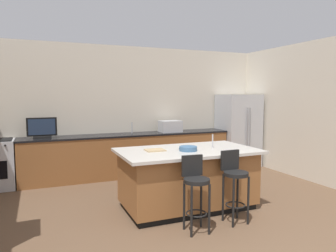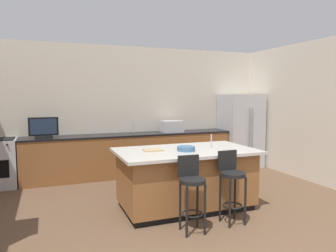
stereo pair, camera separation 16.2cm
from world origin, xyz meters
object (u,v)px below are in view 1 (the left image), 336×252
Objects in this scene: bar_stool_left at (196,187)px; kitchen_island at (187,178)px; bar_stool_right at (234,180)px; tv_remote at (182,148)px; cutting_board at (155,150)px; fruit_bowl at (188,149)px; refrigerator at (238,130)px; microwave at (170,126)px; tv_monitor at (42,129)px.

kitchen_island is at bearing 74.12° from bar_stool_left.
bar_stool_right reaches higher than tv_remote.
bar_stool_right is at bearing -45.43° from cutting_board.
bar_stool_right reaches higher than bar_stool_left.
kitchen_island is 7.88× the size of fruit_bowl.
refrigerator is 1.81× the size of bar_stool_left.
refrigerator is at bearing 34.88° from cutting_board.
microwave is 0.86× the size of tv_monitor.
tv_monitor reaches higher than bar_stool_left.
tv_monitor is 3.27× the size of tv_remote.
tv_monitor is 0.56× the size of bar_stool_left.
bar_stool_right is at bearing -26.28° from tv_remote.
refrigerator is at bearing 79.15° from tv_remote.
fruit_bowl reaches higher than bar_stool_left.
bar_stool_right reaches higher than fruit_bowl.
tv_monitor is 3.09m from fruit_bowl.
kitchen_island is at bearing -46.96° from tv_monitor.
refrigerator is at bearing 53.07° from bar_stool_right.
refrigerator is 3.26m from tv_remote.
microwave reaches higher than kitchen_island.
microwave is (-1.81, 0.09, 0.16)m from refrigerator.
microwave is 2.26m from tv_remote.
kitchen_island is 1.20× the size of refrigerator.
bar_stool_left reaches higher than tv_remote.
cutting_board is (-0.46, -0.03, -0.00)m from tv_remote.
tv_remote is at bearing 109.42° from kitchen_island.
fruit_bowl is at bearing 119.91° from bar_stool_right.
microwave is at bearing 111.55° from tv_remote.
refrigerator is at bearing -0.42° from tv_monitor.
refrigerator reaches higher than bar_stool_right.
tv_remote is at bearing -140.86° from refrigerator.
cutting_board reaches higher than kitchen_island.
refrigerator is at bearing 50.86° from bar_stool_left.
kitchen_island is at bearing -138.67° from refrigerator.
refrigerator is (2.48, 2.19, 0.42)m from kitchen_island.
bar_stool_right is (0.64, 0.06, 0.01)m from bar_stool_left.
tv_remote is (2.03, -2.09, -0.18)m from tv_monitor.
microwave is at bearing 61.53° from cutting_board.
kitchen_island is 4.47× the size of microwave.
kitchen_island is 3.10m from tv_monitor.
tv_remote is (0.00, 0.24, -0.02)m from fruit_bowl.
refrigerator is 1.82m from microwave.
bar_stool_left is (1.78, -3.04, -0.52)m from tv_monitor.
fruit_bowl is (-0.05, -0.11, 0.49)m from kitchen_island.
bar_stool_right is 1.03m from tv_remote.
fruit_bowl is (2.03, -2.33, -0.16)m from tv_monitor.
tv_monitor is at bearing -178.92° from microwave.
cutting_board is at bearing -53.53° from tv_monitor.
tv_remote is 0.46m from cutting_board.
refrigerator is 3.65m from cutting_board.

